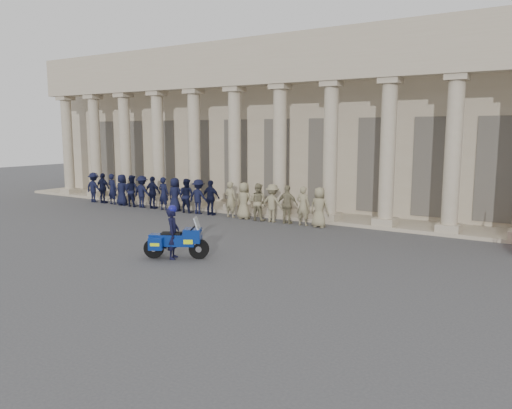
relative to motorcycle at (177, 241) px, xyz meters
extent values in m
plane|color=#414143|center=(0.21, 0.66, -0.60)|extent=(90.00, 90.00, 0.00)
cube|color=tan|center=(0.21, 15.66, 3.90)|extent=(40.00, 10.00, 9.00)
cube|color=tan|center=(0.21, 9.46, -0.52)|extent=(40.00, 2.60, 0.15)
cube|color=tan|center=(0.21, 8.66, 6.19)|extent=(35.80, 1.00, 1.00)
cube|color=tan|center=(0.21, 8.66, 7.29)|extent=(35.80, 1.00, 1.20)
cube|color=tan|center=(-16.69, 8.66, -0.30)|extent=(0.90, 0.90, 0.30)
cylinder|color=tan|center=(-16.69, 8.66, 2.65)|extent=(0.64, 0.64, 5.60)
cube|color=tan|center=(-16.69, 8.66, 5.57)|extent=(0.85, 0.85, 0.24)
cube|color=tan|center=(-14.09, 8.66, -0.30)|extent=(0.90, 0.90, 0.30)
cylinder|color=tan|center=(-14.09, 8.66, 2.65)|extent=(0.64, 0.64, 5.60)
cube|color=tan|center=(-14.09, 8.66, 5.57)|extent=(0.85, 0.85, 0.24)
cube|color=tan|center=(-11.49, 8.66, -0.30)|extent=(0.90, 0.90, 0.30)
cylinder|color=tan|center=(-11.49, 8.66, 2.65)|extent=(0.64, 0.64, 5.60)
cube|color=tan|center=(-11.49, 8.66, 5.57)|extent=(0.85, 0.85, 0.24)
cube|color=tan|center=(-8.89, 8.66, -0.30)|extent=(0.90, 0.90, 0.30)
cylinder|color=tan|center=(-8.89, 8.66, 2.65)|extent=(0.64, 0.64, 5.60)
cube|color=tan|center=(-8.89, 8.66, 5.57)|extent=(0.85, 0.85, 0.24)
cube|color=tan|center=(-6.29, 8.66, -0.30)|extent=(0.90, 0.90, 0.30)
cylinder|color=tan|center=(-6.29, 8.66, 2.65)|extent=(0.64, 0.64, 5.60)
cube|color=tan|center=(-6.29, 8.66, 5.57)|extent=(0.85, 0.85, 0.24)
cube|color=tan|center=(-3.69, 8.66, -0.30)|extent=(0.90, 0.90, 0.30)
cylinder|color=tan|center=(-3.69, 8.66, 2.65)|extent=(0.64, 0.64, 5.60)
cube|color=tan|center=(-3.69, 8.66, 5.57)|extent=(0.85, 0.85, 0.24)
cube|color=tan|center=(-1.09, 8.66, -0.30)|extent=(0.90, 0.90, 0.30)
cylinder|color=tan|center=(-1.09, 8.66, 2.65)|extent=(0.64, 0.64, 5.60)
cube|color=tan|center=(-1.09, 8.66, 5.57)|extent=(0.85, 0.85, 0.24)
cube|color=tan|center=(1.51, 8.66, -0.30)|extent=(0.90, 0.90, 0.30)
cylinder|color=tan|center=(1.51, 8.66, 2.65)|extent=(0.64, 0.64, 5.60)
cube|color=tan|center=(1.51, 8.66, 5.57)|extent=(0.85, 0.85, 0.24)
cube|color=tan|center=(4.11, 8.66, -0.30)|extent=(0.90, 0.90, 0.30)
cylinder|color=tan|center=(4.11, 8.66, 2.65)|extent=(0.64, 0.64, 5.60)
cube|color=tan|center=(4.11, 8.66, 5.57)|extent=(0.85, 0.85, 0.24)
cube|color=tan|center=(6.71, 8.66, -0.30)|extent=(0.90, 0.90, 0.30)
cylinder|color=tan|center=(6.71, 8.66, 2.65)|extent=(0.64, 0.64, 5.60)
cube|color=tan|center=(6.71, 8.66, 5.57)|extent=(0.85, 0.85, 0.24)
cube|color=black|center=(-15.39, 10.68, 1.95)|extent=(1.30, 0.12, 4.20)
cube|color=black|center=(-12.79, 10.68, 1.95)|extent=(1.30, 0.12, 4.20)
cube|color=black|center=(-10.19, 10.68, 1.95)|extent=(1.30, 0.12, 4.20)
cube|color=black|center=(-7.59, 10.68, 1.95)|extent=(1.30, 0.12, 4.20)
cube|color=black|center=(-4.99, 10.68, 1.95)|extent=(1.30, 0.12, 4.20)
cube|color=black|center=(-2.39, 10.68, 1.95)|extent=(1.30, 0.12, 4.20)
cube|color=black|center=(0.21, 10.68, 1.95)|extent=(1.30, 0.12, 4.20)
cube|color=black|center=(2.81, 10.68, 1.95)|extent=(1.30, 0.12, 4.20)
cube|color=black|center=(5.41, 10.68, 1.95)|extent=(1.30, 0.12, 4.20)
cube|color=black|center=(8.01, 10.68, 1.95)|extent=(1.30, 0.12, 4.20)
imported|color=black|center=(-12.83, 7.37, 0.27)|extent=(1.12, 0.65, 1.74)
imported|color=black|center=(-12.05, 7.37, 0.27)|extent=(1.02, 0.42, 1.74)
imported|color=black|center=(-11.27, 7.37, 0.27)|extent=(0.63, 0.42, 1.74)
imported|color=black|center=(-10.49, 7.37, 0.27)|extent=(0.85, 0.55, 1.74)
imported|color=black|center=(-9.71, 7.37, 0.27)|extent=(0.85, 0.66, 1.74)
imported|color=black|center=(-8.93, 7.37, 0.27)|extent=(1.12, 0.65, 1.74)
imported|color=black|center=(-8.15, 7.37, 0.27)|extent=(1.02, 0.42, 1.74)
imported|color=black|center=(-7.37, 7.37, 0.27)|extent=(0.63, 0.42, 1.74)
imported|color=black|center=(-6.59, 7.37, 0.27)|extent=(0.85, 0.55, 1.74)
imported|color=black|center=(-5.81, 7.37, 0.27)|extent=(0.85, 0.66, 1.74)
imported|color=black|center=(-5.03, 7.37, 0.27)|extent=(1.12, 0.65, 1.74)
imported|color=black|center=(-4.25, 7.37, 0.27)|extent=(1.02, 0.42, 1.74)
imported|color=gray|center=(-3.06, 7.37, 0.27)|extent=(0.63, 0.42, 1.74)
imported|color=gray|center=(-2.28, 7.37, 0.27)|extent=(0.85, 0.55, 1.74)
imported|color=gray|center=(-1.50, 7.37, 0.27)|extent=(0.85, 0.66, 1.74)
imported|color=gray|center=(-0.72, 7.37, 0.27)|extent=(1.12, 0.65, 1.74)
imported|color=gray|center=(0.06, 7.37, 0.27)|extent=(1.02, 0.42, 1.74)
imported|color=gray|center=(0.84, 7.37, 0.27)|extent=(0.63, 0.42, 1.74)
imported|color=gray|center=(1.62, 7.37, 0.27)|extent=(0.85, 0.55, 1.74)
cylinder|color=black|center=(0.64, 0.35, -0.27)|extent=(0.64, 0.44, 0.66)
cylinder|color=black|center=(-0.67, -0.37, -0.27)|extent=(0.64, 0.44, 0.66)
cube|color=navy|center=(0.03, 0.01, 0.02)|extent=(1.20, 0.91, 0.38)
cube|color=navy|center=(0.46, 0.25, 0.18)|extent=(0.73, 0.72, 0.45)
cube|color=silver|center=(0.46, 0.25, -0.05)|extent=(0.33, 0.37, 0.12)
cube|color=#B2BFCC|center=(0.61, 0.33, 0.52)|extent=(0.40, 0.50, 0.53)
cube|color=black|center=(-0.15, -0.08, 0.22)|extent=(0.73, 0.61, 0.10)
cube|color=navy|center=(-0.63, -0.34, 0.10)|extent=(0.47, 0.46, 0.22)
cube|color=navy|center=(-0.39, -0.58, -0.05)|extent=(0.50, 0.41, 0.40)
cube|color=#D0F90D|center=(-0.39, -0.58, -0.05)|extent=(0.38, 0.35, 0.10)
cube|color=navy|center=(-0.69, -0.02, -0.05)|extent=(0.50, 0.41, 0.40)
cube|color=#D0F90D|center=(-0.69, -0.02, -0.05)|extent=(0.38, 0.35, 0.10)
cylinder|color=silver|center=(-0.52, -0.02, -0.30)|extent=(0.57, 0.37, 0.10)
cylinder|color=black|center=(0.46, 0.25, 0.42)|extent=(0.36, 0.63, 0.04)
imported|color=black|center=(-0.10, -0.06, 0.24)|extent=(0.65, 0.73, 1.68)
sphere|color=navy|center=(-0.10, -0.06, 1.03)|extent=(0.28, 0.28, 0.28)
camera|label=1|loc=(10.67, -12.02, 3.52)|focal=35.00mm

